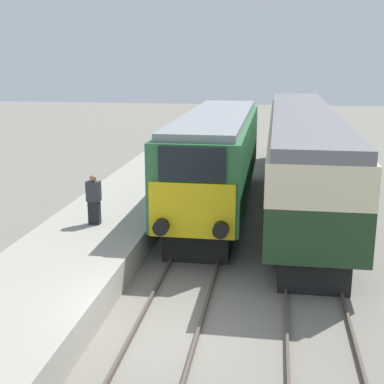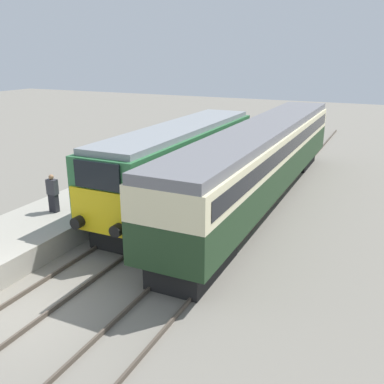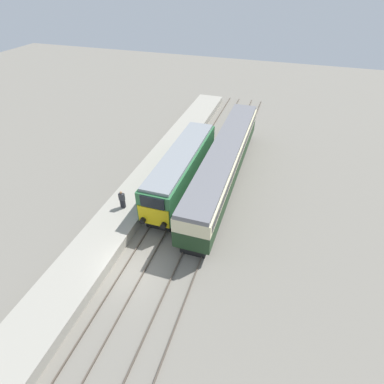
# 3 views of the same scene
# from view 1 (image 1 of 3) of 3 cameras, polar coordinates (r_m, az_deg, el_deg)

# --- Properties ---
(ground_plane) EXTENTS (120.00, 120.00, 0.00)m
(ground_plane) POSITION_cam_1_polar(r_m,az_deg,el_deg) (12.28, -2.95, -15.27)
(ground_plane) COLOR slate
(platform_left) EXTENTS (3.50, 50.00, 0.85)m
(platform_left) POSITION_cam_1_polar(r_m,az_deg,el_deg) (20.07, -7.56, -2.16)
(platform_left) COLOR #9E998C
(platform_left) RESTS_ON ground_plane
(rails_near_track) EXTENTS (1.51, 60.00, 0.14)m
(rails_near_track) POSITION_cam_1_polar(r_m,az_deg,el_deg) (16.72, 0.55, -6.71)
(rails_near_track) COLOR #4C4238
(rails_near_track) RESTS_ON ground_plane
(rails_far_track) EXTENTS (1.50, 60.00, 0.14)m
(rails_far_track) POSITION_cam_1_polar(r_m,az_deg,el_deg) (16.61, 12.33, -7.20)
(rails_far_track) COLOR #4C4238
(rails_far_track) RESTS_ON ground_plane
(locomotive) EXTENTS (2.70, 13.04, 3.93)m
(locomotive) POSITION_cam_1_polar(r_m,az_deg,el_deg) (21.16, 2.62, 3.67)
(locomotive) COLOR black
(locomotive) RESTS_ON ground_plane
(passenger_carriage) EXTENTS (2.75, 20.40, 3.90)m
(passenger_carriage) POSITION_cam_1_polar(r_m,az_deg,el_deg) (23.29, 11.63, 4.90)
(passenger_carriage) COLOR black
(passenger_carriage) RESTS_ON ground_plane
(person_on_platform) EXTENTS (0.44, 0.26, 1.61)m
(person_on_platform) POSITION_cam_1_polar(r_m,az_deg,el_deg) (17.20, -10.42, -0.84)
(person_on_platform) COLOR black
(person_on_platform) RESTS_ON platform_left
(luggage_crate) EXTENTS (0.70, 0.56, 0.60)m
(luggage_crate) POSITION_cam_1_polar(r_m,az_deg,el_deg) (22.58, -2.53, 1.69)
(luggage_crate) COLOR olive
(luggage_crate) RESTS_ON platform_left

